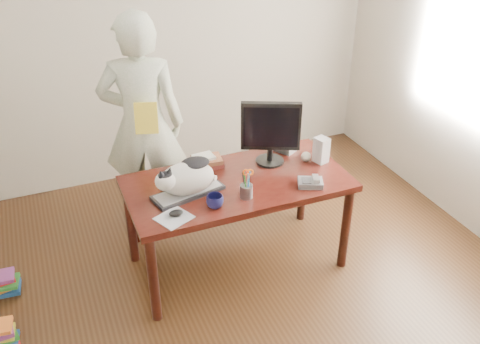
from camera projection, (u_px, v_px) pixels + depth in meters
name	position (u px, v px, depth m)	size (l,w,h in m)	color
room	(277.00, 142.00, 3.06)	(4.50, 4.50, 4.50)	black
desk	(233.00, 193.00, 3.98)	(1.60, 0.80, 0.75)	black
keyboard	(188.00, 192.00, 3.68)	(0.53, 0.29, 0.03)	black
cat	(185.00, 177.00, 3.61)	(0.48, 0.32, 0.28)	silver
monitor	(271.00, 130.00, 3.92)	(0.42, 0.28, 0.50)	black
pen_cup	(246.00, 190.00, 3.62)	(0.11, 0.11, 0.22)	gray
mousepad	(174.00, 218.00, 3.44)	(0.27, 0.26, 0.00)	silver
mouse	(176.00, 213.00, 3.45)	(0.11, 0.09, 0.04)	black
coffee_mug	(215.00, 201.00, 3.53)	(0.12, 0.12, 0.09)	#0D0E35
phone	(311.00, 182.00, 3.77)	(0.21, 0.18, 0.08)	slate
speaker	(321.00, 150.00, 4.03)	(0.11, 0.12, 0.20)	#B1B0B3
baseball	(306.00, 157.00, 4.07)	(0.08, 0.08, 0.08)	white
book_stack	(206.00, 162.00, 4.00)	(0.25, 0.19, 0.09)	#501815
calculator	(284.00, 146.00, 4.24)	(0.22, 0.23, 0.06)	slate
person	(143.00, 125.00, 4.25)	(0.67, 0.44, 1.83)	white
held_book	(146.00, 118.00, 4.05)	(0.20, 0.15, 0.24)	gold
book_pile_b	(1.00, 283.00, 3.90)	(0.26, 0.20, 0.15)	navy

